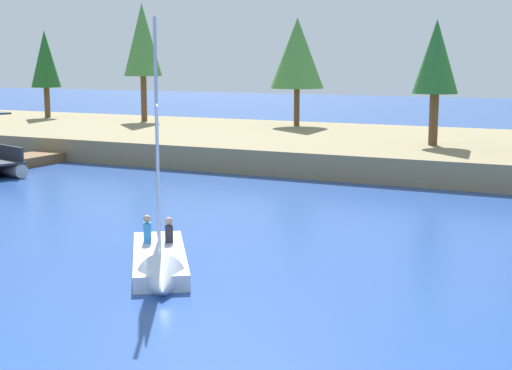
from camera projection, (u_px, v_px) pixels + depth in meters
name	position (u px, v px, depth m)	size (l,w,h in m)	color
shore_bank	(396.00, 149.00, 37.96)	(80.00, 15.49, 1.13)	#897A56
shoreline_tree_left	(45.00, 60.00, 51.09)	(2.02, 2.02, 5.96)	brown
shoreline_tree_midleft	(142.00, 41.00, 47.76)	(2.45, 2.45, 7.54)	brown
shoreline_tree_centre	(297.00, 53.00, 44.35)	(3.22, 3.22, 6.44)	brown
shoreline_tree_midright	(436.00, 58.00, 34.20)	(2.10, 2.10, 5.80)	brown
wooden_dock	(22.00, 161.00, 36.06)	(1.81, 5.40, 0.47)	brown
sailboat	(160.00, 256.00, 17.64)	(3.81, 4.74, 6.42)	silver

